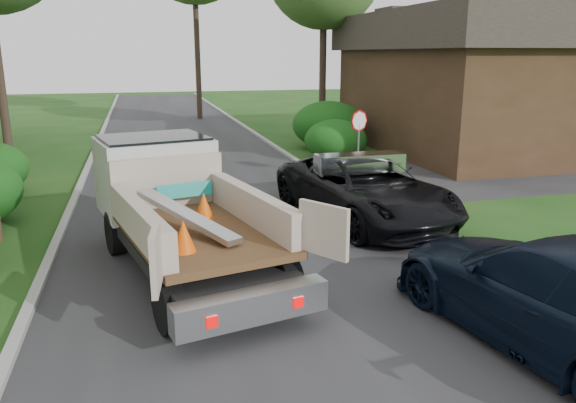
% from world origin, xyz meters
% --- Properties ---
extents(ground, '(120.00, 120.00, 0.00)m').
position_xyz_m(ground, '(0.00, 0.00, 0.00)').
color(ground, '#174513').
rests_on(ground, ground).
extents(road, '(8.00, 90.00, 0.02)m').
position_xyz_m(road, '(0.00, 10.00, 0.00)').
color(road, '#28282B').
rests_on(road, ground).
extents(side_street, '(16.00, 7.00, 0.02)m').
position_xyz_m(side_street, '(12.00, 9.00, 0.01)').
color(side_street, '#28282B').
rests_on(side_street, ground).
extents(curb_left, '(0.20, 90.00, 0.12)m').
position_xyz_m(curb_left, '(-4.10, 10.00, 0.06)').
color(curb_left, '#9E9E99').
rests_on(curb_left, ground).
extents(curb_right, '(0.20, 90.00, 0.12)m').
position_xyz_m(curb_right, '(4.10, 10.00, 0.06)').
color(curb_right, '#9E9E99').
rests_on(curb_right, ground).
extents(stop_sign, '(0.71, 0.32, 2.48)m').
position_xyz_m(stop_sign, '(5.20, 9.00, 1.78)').
color(stop_sign, slate).
rests_on(stop_sign, ground).
extents(house_right, '(9.72, 12.96, 6.20)m').
position_xyz_m(house_right, '(13.00, 14.00, 3.16)').
color(house_right, '#362516').
rests_on(house_right, ground).
extents(hedge_right_a, '(2.60, 2.60, 1.70)m').
position_xyz_m(hedge_right_a, '(5.80, 13.00, 0.85)').
color(hedge_right_a, '#12430F').
rests_on(hedge_right_a, ground).
extents(hedge_right_b, '(3.38, 3.38, 2.21)m').
position_xyz_m(hedge_right_b, '(6.50, 16.00, 1.10)').
color(hedge_right_b, '#12430F').
rests_on(hedge_right_b, ground).
extents(flatbed_truck, '(4.15, 7.07, 2.52)m').
position_xyz_m(flatbed_truck, '(-1.51, 2.79, 1.37)').
color(flatbed_truck, black).
rests_on(flatbed_truck, ground).
extents(black_pickup, '(3.78, 6.44, 1.68)m').
position_xyz_m(black_pickup, '(3.60, 4.50, 0.84)').
color(black_pickup, black).
rests_on(black_pickup, ground).
extents(navy_suv, '(3.21, 6.18, 1.71)m').
position_xyz_m(navy_suv, '(3.80, -2.50, 0.86)').
color(navy_suv, black).
rests_on(navy_suv, ground).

